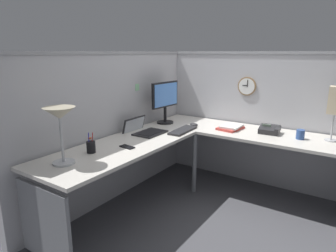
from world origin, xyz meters
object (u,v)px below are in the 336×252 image
(desk_lamp_paper, at_px, (336,102))
(computer_mouse, at_px, (194,125))
(monitor, at_px, (165,99))
(book_stack, at_px, (231,127))
(wall_clock, at_px, (247,86))
(keyboard, at_px, (183,130))
(coffee_mug, at_px, (300,134))
(desk_lamp_dome, at_px, (60,118))
(cell_phone, at_px, (127,147))
(laptop, at_px, (143,130))
(pen_cup, at_px, (91,147))
(office_phone, at_px, (270,130))

(desk_lamp_paper, bearing_deg, computer_mouse, 99.16)
(monitor, xyz_separation_m, computer_mouse, (0.07, -0.36, -0.28))
(book_stack, height_order, wall_clock, wall_clock)
(keyboard, bearing_deg, coffee_mug, -73.74)
(desk_lamp_dome, relative_size, cell_phone, 3.09)
(laptop, distance_m, pen_cup, 0.77)
(laptop, bearing_deg, wall_clock, -36.57)
(computer_mouse, xyz_separation_m, pen_cup, (-1.32, 0.27, 0.04))
(cell_phone, bearing_deg, office_phone, -31.25)
(pen_cup, xyz_separation_m, office_phone, (1.49, -1.10, -0.02))
(keyboard, height_order, computer_mouse, computer_mouse)
(desk_lamp_dome, xyz_separation_m, office_phone, (1.79, -1.08, -0.33))
(cell_phone, xyz_separation_m, wall_clock, (1.52, -0.55, 0.44))
(pen_cup, bearing_deg, computer_mouse, -11.54)
(pen_cup, distance_m, desk_lamp_paper, 2.30)
(laptop, height_order, coffee_mug, laptop)
(laptop, bearing_deg, book_stack, -48.24)
(pen_cup, bearing_deg, cell_phone, -29.84)
(keyboard, xyz_separation_m, office_phone, (0.45, -0.81, 0.03))
(wall_clock, bearing_deg, book_stack, 175.85)
(keyboard, relative_size, desk_lamp_paper, 0.81)
(pen_cup, height_order, coffee_mug, pen_cup)
(computer_mouse, xyz_separation_m, book_stack, (0.11, -0.42, 0.00))
(desk_lamp_dome, bearing_deg, computer_mouse, -8.75)
(laptop, xyz_separation_m, desk_lamp_dome, (-1.07, -0.07, 0.34))
(monitor, height_order, computer_mouse, monitor)
(office_phone, relative_size, wall_clock, 1.00)
(office_phone, relative_size, coffee_mug, 2.28)
(monitor, relative_size, cell_phone, 3.47)
(office_phone, bearing_deg, computer_mouse, 101.62)
(desk_lamp_dome, bearing_deg, monitor, 4.07)
(monitor, distance_m, desk_lamp_dome, 1.56)
(laptop, relative_size, cell_phone, 2.66)
(monitor, height_order, cell_phone, monitor)
(monitor, relative_size, desk_lamp_dome, 1.12)
(computer_mouse, relative_size, wall_clock, 0.47)
(monitor, height_order, coffee_mug, monitor)
(coffee_mug, bearing_deg, computer_mouse, 96.08)
(cell_phone, bearing_deg, laptop, 29.50)
(book_stack, bearing_deg, desk_lamp_paper, -83.01)
(office_phone, bearing_deg, keyboard, 118.88)
(cell_phone, xyz_separation_m, desk_lamp_paper, (1.27, -1.51, 0.38))
(laptop, height_order, office_phone, laptop)
(cell_phone, bearing_deg, pen_cup, 156.68)
(monitor, height_order, keyboard, monitor)
(coffee_mug, bearing_deg, cell_phone, 132.97)
(cell_phone, bearing_deg, coffee_mug, -40.51)
(monitor, distance_m, desk_lamp_paper, 1.78)
(coffee_mug, distance_m, wall_clock, 0.88)
(cell_phone, relative_size, book_stack, 0.47)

